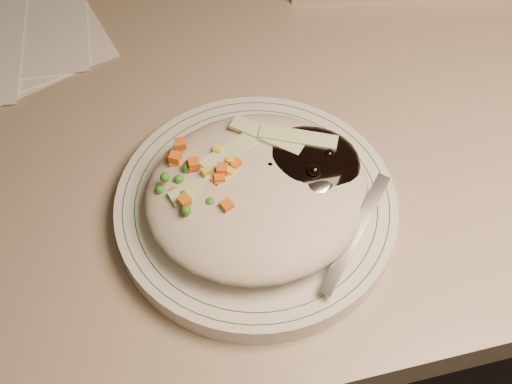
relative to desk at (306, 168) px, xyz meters
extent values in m
cube|color=gray|center=(0.00, 0.00, 0.18)|extent=(1.40, 0.70, 0.04)
cylinder|color=silver|center=(-0.11, -0.18, 0.21)|extent=(0.25, 0.25, 0.02)
torus|color=#144723|center=(-0.11, -0.18, 0.22)|extent=(0.24, 0.24, 0.00)
torus|color=#144723|center=(-0.11, -0.18, 0.22)|extent=(0.21, 0.21, 0.00)
ellipsoid|color=#B9AF96|center=(-0.11, -0.19, 0.24)|extent=(0.19, 0.18, 0.04)
ellipsoid|color=black|center=(-0.07, -0.17, 0.25)|extent=(0.10, 0.09, 0.03)
ellipsoid|color=orange|center=(-0.16, -0.17, 0.24)|extent=(0.08, 0.08, 0.02)
sphere|color=black|center=(-0.10, -0.17, 0.25)|extent=(0.01, 0.01, 0.01)
sphere|color=black|center=(-0.07, -0.17, 0.25)|extent=(0.01, 0.01, 0.01)
sphere|color=black|center=(-0.05, -0.17, 0.26)|extent=(0.01, 0.01, 0.01)
sphere|color=black|center=(-0.05, -0.16, 0.25)|extent=(0.01, 0.01, 0.01)
sphere|color=black|center=(-0.06, -0.19, 0.26)|extent=(0.01, 0.01, 0.01)
sphere|color=black|center=(-0.07, -0.17, 0.25)|extent=(0.01, 0.01, 0.01)
sphere|color=black|center=(-0.06, -0.16, 0.25)|extent=(0.01, 0.01, 0.01)
cube|color=orange|center=(-0.16, -0.16, 0.26)|extent=(0.01, 0.01, 0.01)
cube|color=orange|center=(-0.14, -0.18, 0.25)|extent=(0.01, 0.01, 0.01)
cube|color=orange|center=(-0.17, -0.15, 0.26)|extent=(0.01, 0.01, 0.01)
cube|color=orange|center=(-0.14, -0.17, 0.26)|extent=(0.01, 0.01, 0.01)
cube|color=orange|center=(-0.14, -0.18, 0.26)|extent=(0.01, 0.01, 0.01)
cube|color=orange|center=(-0.18, -0.14, 0.25)|extent=(0.01, 0.01, 0.01)
cube|color=orange|center=(-0.16, -0.16, 0.26)|extent=(0.01, 0.01, 0.01)
cube|color=orange|center=(-0.14, -0.18, 0.26)|extent=(0.01, 0.01, 0.01)
cube|color=orange|center=(-0.13, -0.17, 0.26)|extent=(0.01, 0.01, 0.01)
cube|color=orange|center=(-0.17, -0.14, 0.26)|extent=(0.01, 0.01, 0.01)
cube|color=orange|center=(-0.17, -0.19, 0.26)|extent=(0.01, 0.01, 0.01)
cube|color=orange|center=(-0.14, -0.21, 0.26)|extent=(0.01, 0.01, 0.01)
cube|color=orange|center=(-0.18, -0.18, 0.25)|extent=(0.01, 0.01, 0.01)
cube|color=orange|center=(-0.17, -0.15, 0.25)|extent=(0.01, 0.01, 0.01)
sphere|color=#388C28|center=(-0.14, -0.17, 0.25)|extent=(0.01, 0.01, 0.01)
sphere|color=#388C28|center=(-0.17, -0.20, 0.26)|extent=(0.01, 0.01, 0.01)
sphere|color=#388C28|center=(-0.17, -0.17, 0.26)|extent=(0.01, 0.01, 0.01)
sphere|color=#388C28|center=(-0.19, -0.17, 0.26)|extent=(0.01, 0.01, 0.01)
sphere|color=#388C28|center=(-0.14, -0.16, 0.25)|extent=(0.01, 0.01, 0.01)
sphere|color=#388C28|center=(-0.14, -0.19, 0.25)|extent=(0.01, 0.01, 0.01)
sphere|color=#388C28|center=(-0.16, -0.17, 0.25)|extent=(0.01, 0.01, 0.01)
sphere|color=#388C28|center=(-0.16, -0.19, 0.25)|extent=(0.01, 0.01, 0.01)
sphere|color=#388C28|center=(-0.19, -0.17, 0.25)|extent=(0.01, 0.01, 0.01)
sphere|color=#388C28|center=(-0.16, -0.16, 0.26)|extent=(0.01, 0.01, 0.01)
sphere|color=#388C28|center=(-0.17, -0.16, 0.26)|extent=(0.01, 0.01, 0.01)
sphere|color=#388C28|center=(-0.17, -0.18, 0.25)|extent=(0.01, 0.01, 0.01)
sphere|color=#388C28|center=(-0.15, -0.20, 0.26)|extent=(0.01, 0.01, 0.01)
sphere|color=#388C28|center=(-0.12, -0.15, 0.25)|extent=(0.01, 0.01, 0.01)
cube|color=yellow|center=(-0.15, -0.16, 0.25)|extent=(0.01, 0.01, 0.01)
cube|color=yellow|center=(-0.13, -0.17, 0.26)|extent=(0.01, 0.01, 0.01)
cube|color=yellow|center=(-0.16, -0.16, 0.25)|extent=(0.01, 0.01, 0.01)
cube|color=yellow|center=(-0.15, -0.17, 0.26)|extent=(0.01, 0.01, 0.01)
cube|color=yellow|center=(-0.16, -0.17, 0.25)|extent=(0.01, 0.01, 0.01)
cube|color=yellow|center=(-0.13, -0.16, 0.26)|extent=(0.01, 0.01, 0.01)
cube|color=yellow|center=(-0.14, -0.15, 0.26)|extent=(0.01, 0.01, 0.01)
cube|color=yellow|center=(-0.15, -0.17, 0.25)|extent=(0.01, 0.01, 0.01)
cube|color=#B2D18C|center=(-0.12, -0.15, 0.26)|extent=(0.07, 0.04, 0.00)
cube|color=#B2D18C|center=(-0.09, -0.14, 0.26)|extent=(0.06, 0.06, 0.00)
cube|color=#B2D18C|center=(-0.15, -0.18, 0.26)|extent=(0.07, 0.03, 0.00)
cube|color=#B2D18C|center=(-0.07, -0.15, 0.26)|extent=(0.07, 0.04, 0.00)
ellipsoid|color=silver|center=(-0.06, -0.19, 0.25)|extent=(0.06, 0.06, 0.01)
cube|color=silver|center=(-0.04, -0.25, 0.24)|extent=(0.09, 0.09, 0.03)
camera|label=1|loc=(-0.20, -0.52, 0.74)|focal=50.00mm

